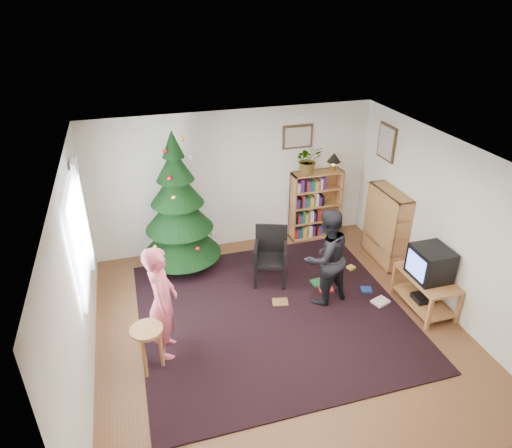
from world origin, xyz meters
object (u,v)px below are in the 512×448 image
object	(u,v)px
crt_tv	(431,263)
armchair	(269,252)
bookshelf_right	(386,225)
picture_right	(387,142)
bookshelf_back	(316,204)
person_by_chair	(326,257)
christmas_tree	(179,214)
potted_plant	(308,160)
tv_stand	(425,289)
stool	(148,338)
table_lamp	(334,159)
person_standing	(162,303)
picture_back	(298,137)

from	to	relation	value
crt_tv	armchair	distance (m)	2.43
bookshelf_right	crt_tv	world-z (taller)	bookshelf_right
picture_right	bookshelf_back	xyz separation A→B (m)	(-0.96, 0.59, -1.29)
person_by_chair	christmas_tree	bearing A→B (deg)	-52.84
person_by_chair	potted_plant	size ratio (longest dim) A/B	3.01
bookshelf_back	tv_stand	size ratio (longest dim) A/B	1.34
stool	picture_right	bearing A→B (deg)	25.67
table_lamp	bookshelf_right	bearing A→B (deg)	-65.16
armchair	table_lamp	size ratio (longest dim) A/B	2.82
picture_right	bookshelf_back	size ratio (longest dim) A/B	0.46
picture_right	tv_stand	size ratio (longest dim) A/B	0.62
christmas_tree	tv_stand	distance (m)	3.99
bookshelf_back	crt_tv	world-z (taller)	bookshelf_back
person_standing	potted_plant	xyz separation A→B (m)	(2.88, 2.37, 0.76)
christmas_tree	bookshelf_back	world-z (taller)	christmas_tree
christmas_tree	bookshelf_back	bearing A→B (deg)	8.13
picture_right	table_lamp	distance (m)	0.98
picture_back	stool	distance (m)	4.30
potted_plant	christmas_tree	bearing A→B (deg)	-171.19
crt_tv	table_lamp	world-z (taller)	table_lamp
armchair	stool	bearing A→B (deg)	-123.37
picture_right	stool	size ratio (longest dim) A/B	0.91
person_standing	table_lamp	world-z (taller)	table_lamp
person_by_chair	picture_back	bearing A→B (deg)	-111.85
bookshelf_right	table_lamp	xyz separation A→B (m)	(-0.53, 1.14, 0.86)
stool	person_standing	size ratio (longest dim) A/B	0.41
stool	table_lamp	distance (m)	4.59
picture_right	christmas_tree	distance (m)	3.68
tv_stand	table_lamp	world-z (taller)	table_lamp
picture_back	armchair	world-z (taller)	picture_back
person_by_chair	table_lamp	size ratio (longest dim) A/B	4.64
person_standing	stool	bearing A→B (deg)	146.07
person_standing	table_lamp	bearing A→B (deg)	-48.45
tv_stand	table_lamp	bearing A→B (deg)	99.13
tv_stand	person_standing	world-z (taller)	person_standing
picture_back	bookshelf_back	world-z (taller)	picture_back
bookshelf_right	potted_plant	size ratio (longest dim) A/B	2.55
crt_tv	potted_plant	bearing A→B (deg)	109.69
picture_back	person_by_chair	bearing A→B (deg)	-98.12
bookshelf_right	person_by_chair	bearing A→B (deg)	118.32
christmas_tree	potted_plant	world-z (taller)	christmas_tree
armchair	crt_tv	bearing A→B (deg)	-14.34
bookshelf_back	stool	size ratio (longest dim) A/B	1.98
bookshelf_back	stool	bearing A→B (deg)	-141.41
bookshelf_right	potted_plant	world-z (taller)	potted_plant
bookshelf_back	potted_plant	distance (m)	0.91
crt_tv	stool	xyz separation A→B (m)	(-4.02, -0.12, -0.27)
picture_right	crt_tv	distance (m)	2.27
christmas_tree	potted_plant	bearing A→B (deg)	8.81
picture_back	bookshelf_back	bearing A→B (deg)	-20.32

